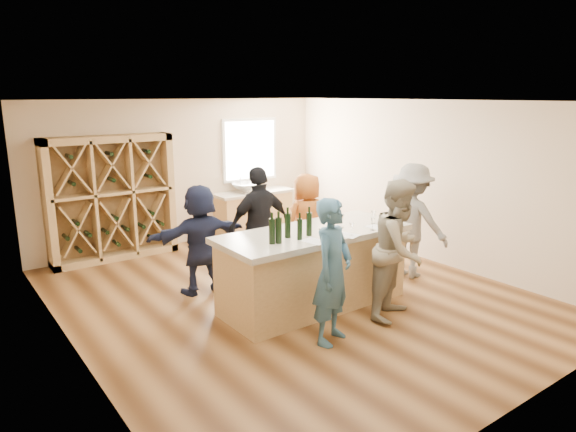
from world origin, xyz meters
TOP-DOWN VIEW (x-y plane):
  - floor at (0.00, 0.00)m, footprint 6.00×7.00m
  - ceiling at (0.00, 0.00)m, footprint 6.00×7.00m
  - wall_back at (0.00, 3.55)m, footprint 6.00×0.10m
  - wall_front at (0.00, -3.55)m, footprint 6.00×0.10m
  - wall_left at (-3.05, 0.00)m, footprint 0.10×7.00m
  - wall_right at (3.05, 0.00)m, footprint 0.10×7.00m
  - window_frame at (1.50, 3.47)m, footprint 1.30×0.06m
  - window_pane at (1.50, 3.44)m, footprint 1.18×0.01m
  - wine_rack at (-1.50, 3.27)m, footprint 2.20×0.45m
  - back_counter_base at (1.40, 3.20)m, footprint 1.60×0.58m
  - back_counter_top at (1.40, 3.20)m, footprint 1.70×0.62m
  - sink at (1.20, 3.20)m, footprint 0.54×0.54m
  - faucet at (1.20, 3.38)m, footprint 0.02×0.02m
  - tasting_counter_base at (0.06, -0.46)m, footprint 2.60×1.00m
  - tasting_counter_top at (0.06, -0.46)m, footprint 2.72×1.12m
  - wine_bottle_a at (-0.76, -0.64)m, footprint 0.08×0.08m
  - wine_bottle_b at (-0.68, -0.67)m, footprint 0.10×0.10m
  - wine_bottle_c at (-0.44, -0.53)m, footprint 0.09×0.09m
  - wine_bottle_d at (-0.38, -0.70)m, footprint 0.07×0.07m
  - wine_bottle_e at (-0.15, -0.61)m, footprint 0.08×0.08m
  - wine_glass_a at (-0.24, -0.96)m, footprint 0.07×0.07m
  - wine_glass_b at (0.28, -0.96)m, footprint 0.08×0.08m
  - wine_glass_c at (0.71, -0.92)m, footprint 0.08×0.08m
  - wine_glass_d at (0.46, -0.57)m, footprint 0.09×0.09m
  - wine_glass_e at (0.98, -0.67)m, footprint 0.09×0.09m
  - tasting_menu_a at (-0.27, -0.87)m, footprint 0.30×0.36m
  - tasting_menu_b at (0.25, -0.89)m, footprint 0.32×0.38m
  - tasting_menu_c at (0.87, -0.85)m, footprint 0.24×0.31m
  - person_near_left at (-0.45, -1.43)m, footprint 0.77×0.68m
  - person_near_right at (0.72, -1.40)m, footprint 1.02×0.79m
  - person_server at (2.06, -0.46)m, footprint 0.84×1.29m
  - person_far_mid at (-0.04, 0.74)m, footprint 1.08×0.57m
  - person_far_right at (0.96, 0.84)m, footprint 0.80×0.53m
  - person_far_left at (-0.97, 0.91)m, footprint 1.54×0.63m
  - wine_bottle_f at (0.11, -0.76)m, footprint 0.07×0.07m

SIDE VIEW (x-z plane):
  - floor at x=0.00m, z-range -0.10..0.00m
  - back_counter_base at x=1.40m, z-range 0.00..0.86m
  - tasting_counter_base at x=0.06m, z-range 0.00..1.00m
  - person_far_right at x=0.96m, z-range 0.00..1.62m
  - person_far_left at x=-0.97m, z-range 0.00..1.64m
  - person_near_left at x=-0.45m, z-range 0.00..1.75m
  - back_counter_top at x=1.40m, z-range 0.86..0.92m
  - person_far_mid at x=-0.04m, z-range 0.00..1.83m
  - person_server at x=2.06m, z-range 0.00..1.84m
  - person_near_right at x=0.72m, z-range 0.00..1.85m
  - sink at x=1.20m, z-range 0.92..1.11m
  - tasting_counter_top at x=0.06m, z-range 1.00..1.08m
  - faucet at x=1.20m, z-range 0.92..1.22m
  - tasting_menu_a at x=-0.27m, z-range 1.08..1.08m
  - tasting_menu_b at x=0.25m, z-range 1.08..1.08m
  - tasting_menu_c at x=0.87m, z-range 1.08..1.08m
  - wine_rack at x=-1.50m, z-range 0.00..2.20m
  - wine_glass_b at x=0.28m, z-range 1.08..1.24m
  - wine_glass_c at x=0.71m, z-range 1.08..1.25m
  - wine_glass_a at x=-0.24m, z-range 1.08..1.25m
  - wine_glass_e at x=0.98m, z-range 1.08..1.26m
  - wine_glass_d at x=0.46m, z-range 1.08..1.27m
  - wine_bottle_d at x=-0.38m, z-range 1.08..1.35m
  - wine_bottle_f at x=0.11m, z-range 1.08..1.38m
  - wine_bottle_e at x=-0.15m, z-range 1.08..1.39m
  - wine_bottle_a at x=-0.76m, z-range 1.08..1.40m
  - wine_bottle_c at x=-0.44m, z-range 1.08..1.40m
  - wine_bottle_b at x=-0.68m, z-range 1.08..1.41m
  - wall_back at x=0.00m, z-range 0.00..2.80m
  - wall_front at x=0.00m, z-range 0.00..2.80m
  - wall_left at x=-3.05m, z-range 0.00..2.80m
  - wall_right at x=3.05m, z-range 0.00..2.80m
  - window_frame at x=1.50m, z-range 1.10..2.40m
  - window_pane at x=1.50m, z-range 1.16..2.34m
  - ceiling at x=0.00m, z-range 2.80..2.90m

